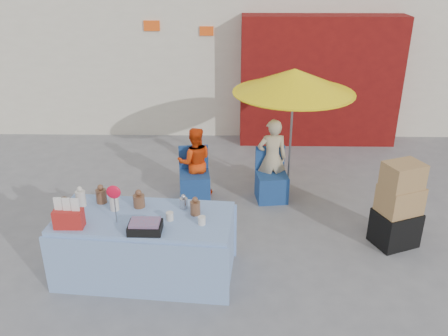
{
  "coord_description": "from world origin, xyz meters",
  "views": [
    {
      "loc": [
        0.43,
        -5.31,
        3.71
      ],
      "look_at": [
        0.32,
        0.6,
        1.0
      ],
      "focal_mm": 38.0,
      "sensor_mm": 36.0,
      "label": 1
    }
  ],
  "objects_px": {
    "market_table": "(145,245)",
    "chair_left": "(195,184)",
    "vendor_orange": "(195,162)",
    "vendor_beige": "(272,158)",
    "umbrella": "(294,81)",
    "chair_right": "(271,185)",
    "box_stack": "(398,208)"
  },
  "relations": [
    {
      "from": "market_table",
      "to": "chair_right",
      "type": "xyz_separation_m",
      "value": [
        1.7,
        2.02,
        -0.17
      ]
    },
    {
      "from": "chair_right",
      "to": "box_stack",
      "type": "relative_size",
      "value": 0.69
    },
    {
      "from": "market_table",
      "to": "umbrella",
      "type": "distance_m",
      "value": 3.39
    },
    {
      "from": "market_table",
      "to": "box_stack",
      "type": "relative_size",
      "value": 1.82
    },
    {
      "from": "chair_left",
      "to": "box_stack",
      "type": "height_order",
      "value": "box_stack"
    },
    {
      "from": "chair_left",
      "to": "chair_right",
      "type": "bearing_deg",
      "value": -6.88
    },
    {
      "from": "chair_left",
      "to": "box_stack",
      "type": "relative_size",
      "value": 0.69
    },
    {
      "from": "chair_right",
      "to": "vendor_beige",
      "type": "bearing_deg",
      "value": 82.31
    },
    {
      "from": "vendor_beige",
      "to": "box_stack",
      "type": "distance_m",
      "value": 2.14
    },
    {
      "from": "chair_right",
      "to": "vendor_orange",
      "type": "distance_m",
      "value": 1.3
    },
    {
      "from": "market_table",
      "to": "umbrella",
      "type": "xyz_separation_m",
      "value": [
        2.01,
        2.3,
        1.47
      ]
    },
    {
      "from": "vendor_beige",
      "to": "umbrella",
      "type": "relative_size",
      "value": 0.64
    },
    {
      "from": "chair_right",
      "to": "vendor_orange",
      "type": "height_order",
      "value": "vendor_orange"
    },
    {
      "from": "vendor_orange",
      "to": "vendor_beige",
      "type": "distance_m",
      "value": 1.25
    },
    {
      "from": "market_table",
      "to": "chair_left",
      "type": "distance_m",
      "value": 2.07
    },
    {
      "from": "chair_right",
      "to": "vendor_orange",
      "type": "bearing_deg",
      "value": 166.98
    },
    {
      "from": "vendor_beige",
      "to": "vendor_orange",
      "type": "bearing_deg",
      "value": -6.88
    },
    {
      "from": "chair_left",
      "to": "chair_right",
      "type": "distance_m",
      "value": 1.25
    },
    {
      "from": "market_table",
      "to": "vendor_beige",
      "type": "relative_size",
      "value": 1.69
    },
    {
      "from": "chair_left",
      "to": "box_stack",
      "type": "bearing_deg",
      "value": -31.11
    },
    {
      "from": "vendor_beige",
      "to": "box_stack",
      "type": "height_order",
      "value": "vendor_beige"
    },
    {
      "from": "chair_right",
      "to": "umbrella",
      "type": "relative_size",
      "value": 0.41
    },
    {
      "from": "vendor_orange",
      "to": "umbrella",
      "type": "distance_m",
      "value": 2.03
    },
    {
      "from": "market_table",
      "to": "vendor_orange",
      "type": "height_order",
      "value": "market_table"
    },
    {
      "from": "vendor_orange",
      "to": "chair_right",
      "type": "bearing_deg",
      "value": 166.98
    },
    {
      "from": "chair_left",
      "to": "umbrella",
      "type": "xyz_separation_m",
      "value": [
        1.55,
        0.28,
        1.64
      ]
    },
    {
      "from": "market_table",
      "to": "chair_left",
      "type": "xyz_separation_m",
      "value": [
        0.45,
        2.02,
        -0.17
      ]
    },
    {
      "from": "market_table",
      "to": "chair_right",
      "type": "relative_size",
      "value": 2.64
    },
    {
      "from": "umbrella",
      "to": "box_stack",
      "type": "bearing_deg",
      "value": -50.33
    },
    {
      "from": "chair_right",
      "to": "vendor_beige",
      "type": "relative_size",
      "value": 0.64
    },
    {
      "from": "market_table",
      "to": "vendor_beige",
      "type": "bearing_deg",
      "value": 56.58
    },
    {
      "from": "market_table",
      "to": "box_stack",
      "type": "bearing_deg",
      "value": 17.49
    }
  ]
}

